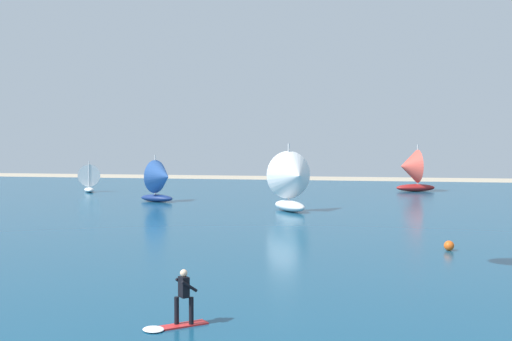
{
  "coord_description": "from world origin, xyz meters",
  "views": [
    {
      "loc": [
        3.69,
        -3.03,
        5.34
      ],
      "look_at": [
        -0.73,
        16.08,
        4.61
      ],
      "focal_mm": 43.62,
      "sensor_mm": 36.0,
      "label": 1
    }
  ],
  "objects_px": {
    "kitesurfer": "(178,306)",
    "marker_buoy": "(449,246)",
    "sailboat_mid_right": "(293,181)",
    "sailboat_center_horizon": "(89,178)",
    "sailboat_anchored_offshore": "(410,170)",
    "sailboat_mid_left": "(161,180)"
  },
  "relations": [
    {
      "from": "kitesurfer",
      "to": "marker_buoy",
      "type": "height_order",
      "value": "kitesurfer"
    },
    {
      "from": "marker_buoy",
      "to": "sailboat_mid_right",
      "type": "bearing_deg",
      "value": 122.8
    },
    {
      "from": "sailboat_center_horizon",
      "to": "marker_buoy",
      "type": "relative_size",
      "value": 7.05
    },
    {
      "from": "sailboat_anchored_offshore",
      "to": "marker_buoy",
      "type": "relative_size",
      "value": 10.85
    },
    {
      "from": "kitesurfer",
      "to": "sailboat_anchored_offshore",
      "type": "relative_size",
      "value": 0.32
    },
    {
      "from": "sailboat_anchored_offshore",
      "to": "sailboat_mid_right",
      "type": "height_order",
      "value": "sailboat_anchored_offshore"
    },
    {
      "from": "sailboat_anchored_offshore",
      "to": "marker_buoy",
      "type": "bearing_deg",
      "value": -88.37
    },
    {
      "from": "sailboat_center_horizon",
      "to": "sailboat_mid_right",
      "type": "relative_size",
      "value": 0.65
    },
    {
      "from": "sailboat_mid_right",
      "to": "marker_buoy",
      "type": "height_order",
      "value": "sailboat_mid_right"
    },
    {
      "from": "sailboat_mid_left",
      "to": "sailboat_anchored_offshore",
      "type": "bearing_deg",
      "value": 40.54
    },
    {
      "from": "sailboat_anchored_offshore",
      "to": "sailboat_mid_right",
      "type": "distance_m",
      "value": 27.92
    },
    {
      "from": "kitesurfer",
      "to": "sailboat_mid_left",
      "type": "bearing_deg",
      "value": 112.4
    },
    {
      "from": "marker_buoy",
      "to": "sailboat_center_horizon",
      "type": "bearing_deg",
      "value": 138.41
    },
    {
      "from": "sailboat_mid_right",
      "to": "sailboat_mid_left",
      "type": "bearing_deg",
      "value": 156.07
    },
    {
      "from": "sailboat_mid_left",
      "to": "sailboat_mid_right",
      "type": "distance_m",
      "value": 15.15
    },
    {
      "from": "sailboat_mid_right",
      "to": "sailboat_anchored_offshore",
      "type": "bearing_deg",
      "value": 69.83
    },
    {
      "from": "kitesurfer",
      "to": "sailboat_mid_left",
      "type": "xyz_separation_m",
      "value": [
        -15.94,
        38.69,
        1.47
      ]
    },
    {
      "from": "sailboat_anchored_offshore",
      "to": "sailboat_center_horizon",
      "type": "bearing_deg",
      "value": -165.82
    },
    {
      "from": "sailboat_mid_right",
      "to": "marker_buoy",
      "type": "relative_size",
      "value": 10.81
    },
    {
      "from": "sailboat_center_horizon",
      "to": "marker_buoy",
      "type": "bearing_deg",
      "value": -41.59
    },
    {
      "from": "sailboat_center_horizon",
      "to": "sailboat_mid_left",
      "type": "xyz_separation_m",
      "value": [
        13.33,
        -10.77,
        0.41
      ]
    },
    {
      "from": "kitesurfer",
      "to": "sailboat_mid_right",
      "type": "relative_size",
      "value": 0.33
    }
  ]
}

